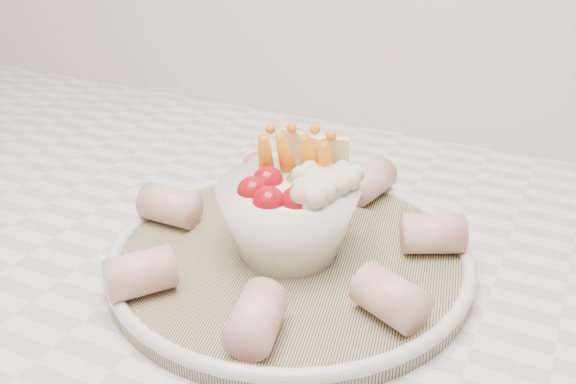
% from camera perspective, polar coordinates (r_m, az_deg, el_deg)
% --- Properties ---
extents(serving_platter, '(0.38, 0.38, 0.02)m').
position_cam_1_polar(serving_platter, '(0.58, 0.18, -5.68)').
color(serving_platter, navy).
rests_on(serving_platter, kitchen_counter).
extents(veggie_bowl, '(0.12, 0.12, 0.10)m').
position_cam_1_polar(veggie_bowl, '(0.55, 0.27, -1.73)').
color(veggie_bowl, white).
rests_on(veggie_bowl, serving_platter).
extents(cured_meat_rolls, '(0.30, 0.31, 0.04)m').
position_cam_1_polar(cured_meat_rolls, '(0.56, 0.13, -3.74)').
color(cured_meat_rolls, '#B3525B').
rests_on(cured_meat_rolls, serving_platter).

